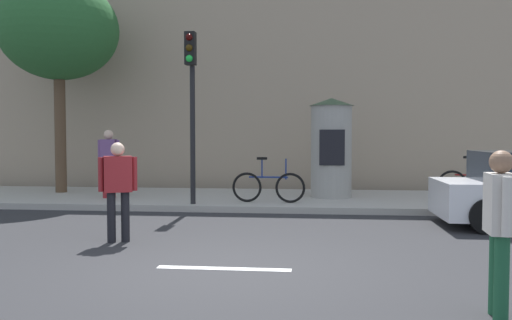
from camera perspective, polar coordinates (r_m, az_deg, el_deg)
ground_plane at (r=7.22m, az=-3.48°, el=-11.55°), size 80.00×80.00×0.00m
sidewalk_curb at (r=14.05m, az=1.24°, el=-4.24°), size 36.00×4.00×0.15m
lane_markings at (r=7.22m, az=-3.48°, el=-11.52°), size 25.80×0.16×0.01m
building_backdrop at (r=19.09m, az=2.52°, el=10.17°), size 36.00×5.00×8.51m
traffic_light at (r=12.49m, az=-6.95°, el=7.61°), size 0.24×0.45×3.98m
poster_column at (r=13.98m, az=8.07°, el=1.39°), size 1.16×1.16×2.58m
street_tree at (r=16.27m, az=-20.40°, el=12.90°), size 3.31×3.31×5.99m
pedestrian_tallest at (r=5.69m, az=24.92°, el=-5.80°), size 0.41×0.56×1.63m
pedestrian_in_light_jacket at (r=9.07m, az=-14.57°, el=-2.47°), size 0.58×0.40×1.65m
pedestrian_in_red_top at (r=14.16m, az=-15.50°, el=0.18°), size 0.56×0.27×1.75m
bicycle_leaning at (r=14.49m, az=22.37°, el=-2.39°), size 1.71×0.56×1.09m
bicycle_upright at (r=12.79m, az=1.34°, el=-2.84°), size 1.77×0.15×1.09m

